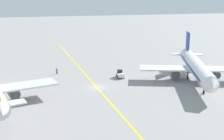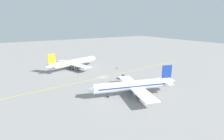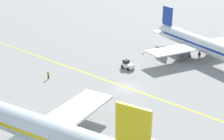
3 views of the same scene
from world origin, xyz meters
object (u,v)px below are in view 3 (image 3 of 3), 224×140
object	(u,v)px
airplane_adjacent_stand	(38,129)
baggage_tug_white	(127,65)
traffic_cone_near_nose	(175,70)
traffic_cone_mid_apron	(143,53)
ground_crew_worker	(48,75)
airplane_at_gate	(200,44)

from	to	relation	value
airplane_adjacent_stand	baggage_tug_white	world-z (taller)	airplane_adjacent_stand
traffic_cone_near_nose	traffic_cone_mid_apron	bearing A→B (deg)	-107.07
traffic_cone_near_nose	traffic_cone_mid_apron	size ratio (longest dim) A/B	1.00
airplane_adjacent_stand	baggage_tug_white	size ratio (longest dim) A/B	11.34
ground_crew_worker	traffic_cone_near_nose	size ratio (longest dim) A/B	3.05
airplane_adjacent_stand	traffic_cone_mid_apron	size ratio (longest dim) A/B	63.47
airplane_at_gate	traffic_cone_near_nose	world-z (taller)	airplane_at_gate
airplane_adjacent_stand	baggage_tug_white	bearing A→B (deg)	-156.69
airplane_at_gate	airplane_adjacent_stand	size ratio (longest dim) A/B	1.00
traffic_cone_mid_apron	airplane_adjacent_stand	bearing A→B (deg)	22.94
airplane_at_gate	airplane_adjacent_stand	bearing A→B (deg)	6.96
traffic_cone_near_nose	traffic_cone_mid_apron	world-z (taller)	same
baggage_tug_white	ground_crew_worker	distance (m)	17.69
airplane_adjacent_stand	airplane_at_gate	bearing A→B (deg)	-173.04
airplane_at_gate	ground_crew_worker	distance (m)	37.07
airplane_adjacent_stand	ground_crew_worker	world-z (taller)	airplane_adjacent_stand
airplane_adjacent_stand	baggage_tug_white	xyz separation A→B (m)	(-30.92, -13.32, -2.81)
airplane_at_gate	traffic_cone_mid_apron	world-z (taller)	airplane_at_gate
ground_crew_worker	traffic_cone_mid_apron	bearing A→B (deg)	172.81
airplane_adjacent_stand	traffic_cone_near_nose	xyz separation A→B (m)	(-37.34, -5.00, -3.43)
ground_crew_worker	baggage_tug_white	bearing A→B (deg)	155.21
airplane_at_gate	airplane_adjacent_stand	distance (m)	49.10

